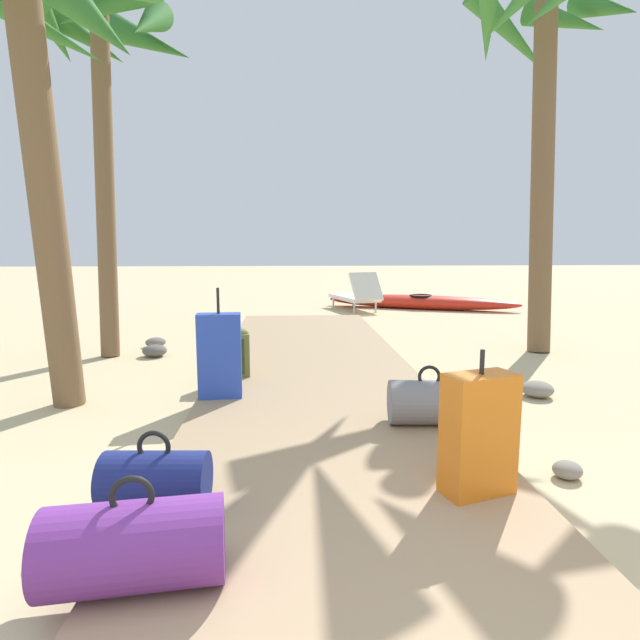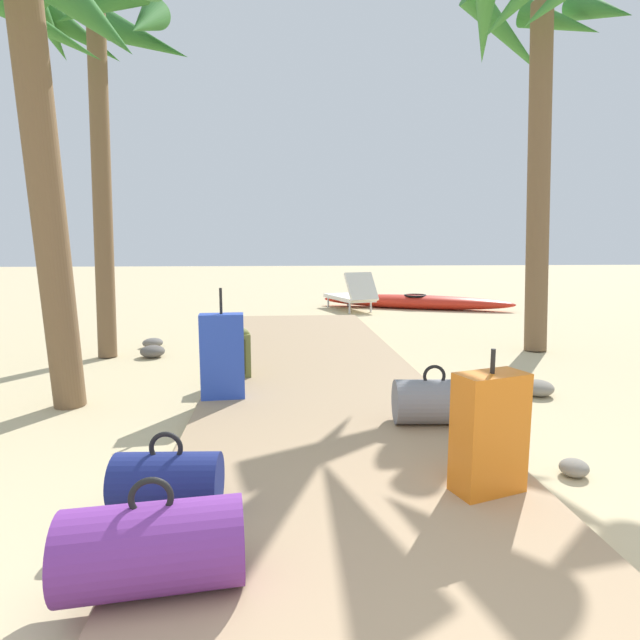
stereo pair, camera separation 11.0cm
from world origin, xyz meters
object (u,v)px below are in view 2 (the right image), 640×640
Objects in this scene: backpack_olive at (236,350)px; suitcase_blue at (222,356)px; palm_tree_near_left at (32,20)px; suitcase_orange at (489,433)px; kayak at (415,302)px; duffel_bag_grey at (433,401)px; palm_tree_far_left at (98,52)px; lounge_chair at (352,295)px; duffel_bag_navy at (168,481)px; duffel_bag_purple at (154,547)px; palm_tree_near_right at (547,48)px.

suitcase_blue is (-0.05, -0.71, 0.10)m from backpack_olive.
palm_tree_near_left is (-1.31, -0.07, 2.56)m from suitcase_blue.
suitcase_orange reaches higher than kayak.
palm_tree_near_left reaches higher than duffel_bag_grey.
palm_tree_far_left is 6.33m from lounge_chair.
duffel_bag_navy is at bearing -69.90° from palm_tree_far_left.
duffel_bag_purple reaches higher than kayak.
duffel_bag_purple is 3.87m from palm_tree_near_left.
kayak is (3.51, 8.41, -0.07)m from duffel_bag_navy.
backpack_olive is (-1.54, 1.48, 0.10)m from duffel_bag_grey.
palm_tree_near_left reaches higher than suitcase_orange.
duffel_bag_purple is (-1.59, -1.69, 0.01)m from duffel_bag_grey.
duffel_bag_purple is 6.97m from palm_tree_near_right.
suitcase_orange is at bearing -91.46° from duffel_bag_grey.
palm_tree_near_left is (-2.90, 0.69, 2.76)m from duffel_bag_grey.
palm_tree_far_left is at bearing -139.47° from kayak.
duffel_bag_purple is 1.41× the size of backpack_olive.
kayak is at bearing 59.94° from backpack_olive.
duffel_bag_grey is at bearing -104.15° from kayak.
palm_tree_near_right is (2.25, 4.00, 3.37)m from suitcase_orange.
palm_tree_far_left is at bearing 127.72° from suitcase_orange.
duffel_bag_purple is 0.91× the size of suitcase_orange.
palm_tree_far_left reaches higher than lounge_chair.
palm_tree_far_left reaches higher than kayak.
palm_tree_near_right is at bearing -0.72° from palm_tree_far_left.
suitcase_orange is at bearing -31.06° from palm_tree_near_left.
palm_tree_near_right is (3.89, 4.06, 3.54)m from duffel_bag_navy.
palm_tree_far_left reaches higher than duffel_bag_navy.
palm_tree_near_left is 0.95× the size of kayak.
backpack_olive is 3.09m from palm_tree_near_left.
palm_tree_near_right is at bearing 46.23° from duffel_bag_navy.
suitcase_orange is 2.93m from backpack_olive.
palm_tree_far_left is (-3.14, 4.06, 3.20)m from suitcase_orange.
palm_tree_near_left is 0.86× the size of palm_tree_far_left.
lounge_chair is at bearing 77.12° from duffel_bag_purple.
kayak is (1.87, 8.35, -0.25)m from suitcase_orange.
duffel_bag_navy is at bearing -92.80° from backpack_olive.
lounge_chair is at bearing -170.98° from kayak.
palm_tree_far_left reaches higher than duffel_bag_grey.
lounge_chair is at bearing 70.78° from backpack_olive.
duffel_bag_purple is 0.16× the size of palm_tree_far_left.
kayak is at bearing 9.02° from lounge_chair.
kayak is (5.01, 4.29, -3.44)m from palm_tree_far_left.
backpack_olive is at bearing 136.10° from duffel_bag_grey.
palm_tree_far_left reaches higher than suitcase_orange.
suitcase_blue is 7.40m from kayak.
duffel_bag_navy is (-0.07, -1.86, -0.22)m from suitcase_blue.
suitcase_blue is at bearing 130.96° from suitcase_orange.
duffel_bag_grey is 0.14× the size of kayak.
duffel_bag_grey is 0.84× the size of duffel_bag_purple.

